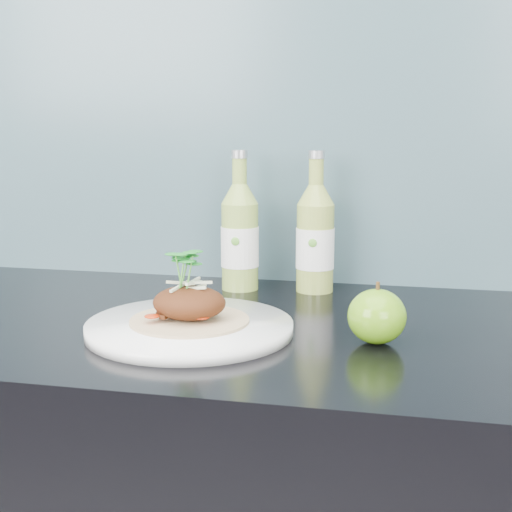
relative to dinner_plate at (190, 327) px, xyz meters
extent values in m
cube|color=#73A6B5|center=(0.09, 0.36, 0.34)|extent=(4.00, 0.02, 0.70)
cylinder|color=white|center=(0.00, 0.00, 0.00)|extent=(0.32, 0.32, 0.02)
cylinder|color=tan|center=(0.00, 0.00, 0.01)|extent=(0.16, 0.16, 0.00)
ellipsoid|color=#51260F|center=(0.00, 0.00, 0.03)|extent=(0.10, 0.09, 0.05)
ellipsoid|color=#40800D|center=(0.25, 0.01, 0.03)|extent=(0.10, 0.10, 0.07)
cylinder|color=#472D14|center=(0.25, 0.01, 0.07)|extent=(0.01, 0.00, 0.01)
cylinder|color=#8CAA47|center=(0.00, 0.27, 0.07)|extent=(0.08, 0.08, 0.15)
cone|color=#8CAA47|center=(0.00, 0.27, 0.16)|extent=(0.06, 0.06, 0.03)
cylinder|color=#8CAA47|center=(0.00, 0.27, 0.20)|extent=(0.02, 0.02, 0.04)
cylinder|color=silver|center=(0.00, 0.27, 0.22)|extent=(0.03, 0.03, 0.01)
cylinder|color=white|center=(0.00, 0.27, 0.07)|extent=(0.08, 0.08, 0.07)
ellipsoid|color=#59A533|center=(0.00, 0.24, 0.08)|extent=(0.01, 0.00, 0.01)
cylinder|color=#93A645|center=(0.13, 0.28, 0.07)|extent=(0.06, 0.06, 0.15)
cone|color=#93A645|center=(0.13, 0.28, 0.16)|extent=(0.06, 0.06, 0.03)
cylinder|color=#93A645|center=(0.13, 0.28, 0.20)|extent=(0.02, 0.02, 0.04)
cylinder|color=silver|center=(0.13, 0.28, 0.22)|extent=(0.03, 0.03, 0.01)
cylinder|color=white|center=(0.13, 0.28, 0.07)|extent=(0.07, 0.07, 0.07)
ellipsoid|color=#59A533|center=(0.13, 0.25, 0.08)|extent=(0.01, 0.00, 0.01)
camera|label=1|loc=(0.29, -0.90, 0.28)|focal=50.00mm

